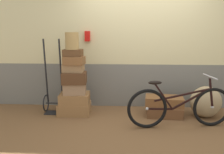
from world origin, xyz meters
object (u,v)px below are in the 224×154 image
(luggage_trolley, at_px, (54,96))
(wicker_basket, at_px, (72,41))
(suitcase_1, at_px, (75,98))
(suitcase_2, at_px, (75,88))
(bicycle, at_px, (180,107))
(suitcase_8, at_px, (164,101))
(suitcase_6, at_px, (73,53))
(suitcase_0, at_px, (75,109))
(suitcase_5, at_px, (74,60))
(suitcase_4, at_px, (73,68))
(burlap_sack, at_px, (206,102))
(suitcase_3, at_px, (74,78))
(suitcase_7, at_px, (164,111))

(luggage_trolley, bearing_deg, wicker_basket, -14.72)
(suitcase_1, distance_m, luggage_trolley, 0.43)
(suitcase_2, distance_m, bicycle, 1.89)
(suitcase_8, xyz_separation_m, luggage_trolley, (-2.09, 0.08, 0.04))
(suitcase_6, bearing_deg, bicycle, -14.07)
(suitcase_0, xyz_separation_m, luggage_trolley, (-0.41, 0.12, 0.21))
(suitcase_1, bearing_deg, luggage_trolley, 162.38)
(suitcase_5, bearing_deg, suitcase_1, 127.43)
(suitcase_1, xyz_separation_m, suitcase_8, (1.67, 0.02, -0.03))
(suitcase_1, bearing_deg, suitcase_4, 124.33)
(suitcase_1, distance_m, burlap_sack, 2.41)
(suitcase_5, distance_m, suitcase_6, 0.14)
(suitcase_6, bearing_deg, suitcase_2, -56.49)
(suitcase_4, bearing_deg, luggage_trolley, 171.46)
(suitcase_0, bearing_deg, suitcase_3, -41.72)
(suitcase_1, xyz_separation_m, burlap_sack, (2.41, -0.03, -0.02))
(suitcase_2, bearing_deg, bicycle, -20.89)
(suitcase_5, xyz_separation_m, burlap_sack, (2.39, -0.01, -0.74))
(suitcase_4, height_order, burlap_sack, suitcase_4)
(suitcase_5, bearing_deg, suitcase_8, 5.74)
(suitcase_0, bearing_deg, bicycle, -17.70)
(suitcase_2, xyz_separation_m, suitcase_7, (1.66, -0.02, -0.41))
(suitcase_5, height_order, bicycle, suitcase_5)
(suitcase_1, relative_size, suitcase_5, 1.51)
(suitcase_0, xyz_separation_m, suitcase_6, (-0.00, 0.04, 1.05))
(suitcase_1, distance_m, suitcase_2, 0.20)
(luggage_trolley, bearing_deg, suitcase_2, -15.26)
(suitcase_1, height_order, suitcase_2, suitcase_2)
(suitcase_5, bearing_deg, suitcase_2, 126.06)
(wicker_basket, bearing_deg, suitcase_8, 0.99)
(suitcase_3, relative_size, burlap_sack, 0.76)
(suitcase_6, distance_m, luggage_trolley, 0.94)
(burlap_sack, bearing_deg, suitcase_5, 179.87)
(wicker_basket, bearing_deg, burlap_sack, -0.60)
(suitcase_1, xyz_separation_m, suitcase_6, (-0.01, 0.02, 0.85))
(suitcase_1, relative_size, suitcase_3, 1.26)
(suitcase_1, bearing_deg, suitcase_7, -5.28)
(suitcase_2, bearing_deg, burlap_sack, -5.60)
(suitcase_2, bearing_deg, suitcase_7, -5.89)
(suitcase_7, bearing_deg, bicycle, -67.78)
(suitcase_4, relative_size, suitcase_5, 1.01)
(suitcase_0, bearing_deg, suitcase_1, 67.35)
(suitcase_2, distance_m, suitcase_8, 1.68)
(suitcase_1, xyz_separation_m, suitcase_5, (0.02, -0.02, 0.72))
(suitcase_0, relative_size, suitcase_2, 1.47)
(suitcase_8, bearing_deg, burlap_sack, 1.90)
(suitcase_0, bearing_deg, wicker_basket, 124.76)
(suitcase_6, height_order, bicycle, suitcase_6)
(suitcase_4, distance_m, suitcase_7, 1.86)
(suitcase_2, bearing_deg, suitcase_1, 118.78)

